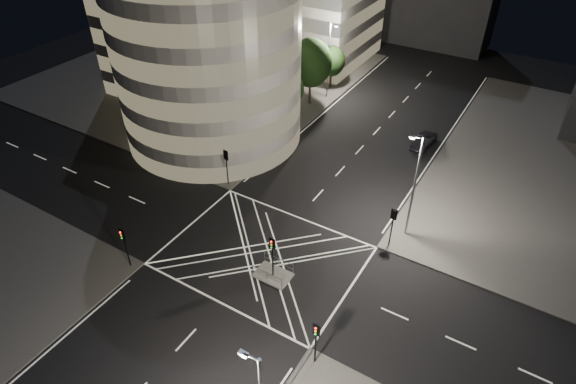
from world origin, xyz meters
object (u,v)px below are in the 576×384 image
Objects in this scene: street_lamp_left_near at (250,115)px; traffic_signal_fr at (393,221)px; central_island at (273,275)px; street_lamp_left_far at (329,58)px; street_lamp_right_far at (414,185)px; traffic_signal_island at (272,250)px; sedan at (424,141)px; traffic_signal_nl at (124,241)px; traffic_signal_fl at (226,161)px; traffic_signal_nr at (316,336)px.

traffic_signal_fr is at bearing -15.92° from street_lamp_left_near.
central_island is 0.30× the size of street_lamp_left_far.
street_lamp_left_near and street_lamp_right_far have the same top height.
traffic_signal_island reaches higher than sedan.
traffic_signal_fl is at bearing 90.00° from traffic_signal_nl.
traffic_signal_island is (-6.80, 5.30, 0.00)m from traffic_signal_nr.
street_lamp_left_far is (0.00, 18.00, 0.00)m from street_lamp_left_near.
street_lamp_left_near is (-0.64, 18.80, 2.63)m from traffic_signal_nl.
street_lamp_right_far reaches higher than traffic_signal_nl.
traffic_signal_nr is at bearing -37.93° from traffic_signal_island.
central_island is 0.75× the size of traffic_signal_island.
traffic_signal_island is at bearing 26.14° from traffic_signal_nl.
central_island is 13.98m from street_lamp_right_far.
traffic_signal_fr is 13.60m from traffic_signal_nr.
traffic_signal_nl is 0.40× the size of street_lamp_left_far.
traffic_signal_nl is 18.99m from street_lamp_left_near.
central_island is 0.75× the size of traffic_signal_fr.
traffic_signal_fr is (6.80, 8.30, 2.84)m from central_island.
sedan is (-2.81, 31.33, -2.15)m from traffic_signal_nr.
central_island is at bearing -129.33° from traffic_signal_fr.
street_lamp_left_far is (-18.24, 36.80, 2.63)m from traffic_signal_nr.
street_lamp_left_near and street_lamp_left_far have the same top height.
street_lamp_left_far reaches higher than traffic_signal_fl.
central_island is 26.34m from sedan.
street_lamp_right_far is (18.87, -3.00, 0.00)m from street_lamp_left_near.
central_island is 33.95m from street_lamp_left_far.
traffic_signal_nr is 41.15m from street_lamp_left_far.
traffic_signal_island is at bearing 142.07° from traffic_signal_nr.
traffic_signal_nl and traffic_signal_nr have the same top height.
traffic_signal_fr is 10.73m from traffic_signal_island.
street_lamp_left_near is 20.44m from sedan.
traffic_signal_nr is 26.32m from street_lamp_left_near.
street_lamp_left_near reaches higher than traffic_signal_nr.
traffic_signal_fr is 0.40× the size of street_lamp_left_far.
sedan is (3.99, 26.03, -2.15)m from traffic_signal_island.
street_lamp_left_near is (-11.44, 13.50, 2.63)m from traffic_signal_island.
street_lamp_left_far reaches higher than traffic_signal_nl.
street_lamp_left_near is (-0.64, 5.20, 2.63)m from traffic_signal_fl.
street_lamp_left_near reaches higher than sedan.
traffic_signal_nl is 0.40× the size of street_lamp_left_near.
central_island is 11.10m from traffic_signal_fr.
traffic_signal_nl and traffic_signal_fr have the same top height.
street_lamp_right_far reaches higher than traffic_signal_nr.
traffic_signal_fl is 0.40× the size of street_lamp_left_far.
traffic_signal_fl is 18.55m from street_lamp_right_far.
traffic_signal_fl is at bearing 142.31° from traffic_signal_nr.
traffic_signal_nl is (-10.80, -5.30, 2.84)m from central_island.
traffic_signal_fr is 1.00× the size of traffic_signal_island.
traffic_signal_fl is at bearing 180.00° from traffic_signal_fr.
street_lamp_left_far is at bearing 109.95° from central_island.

